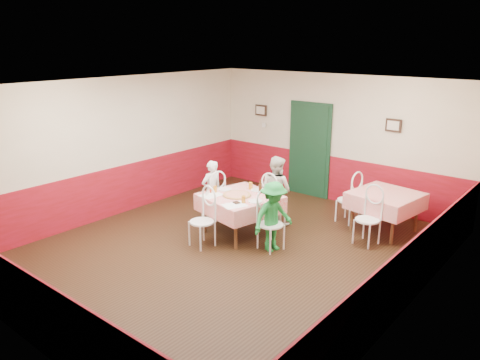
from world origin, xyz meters
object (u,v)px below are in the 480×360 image
Objects in this scene: chair_second_a at (348,200)px; chair_near at (202,222)px; glass_c at (250,186)px; chair_far at (274,202)px; glass_b at (244,199)px; diner_left at (212,191)px; second_table at (384,212)px; chair_right at (271,225)px; pizza at (237,195)px; wallet at (236,203)px; beer_bottle at (260,187)px; diner_right at (273,217)px; glass_a at (215,189)px; diner_far at (276,190)px; chair_left at (213,199)px; chair_second_b at (367,220)px; main_table at (240,215)px.

chair_near is at bearing -20.13° from chair_second_a.
chair_far is at bearing 60.06° from glass_c.
glass_b is 1.30m from diner_left.
second_table is at bearing 98.19° from chair_second_a.
chair_right is at bearing 120.47° from chair_far.
wallet is (0.26, -0.33, -0.01)m from pizza.
beer_bottle reaches higher than second_table.
diner_right is (0.65, 0.19, -0.16)m from wallet.
glass_a reaches higher than pizza.
chair_far is at bearing 76.83° from pizza.
beer_bottle is at bearing -10.46° from glass_c.
chair_left is at bearing 40.83° from diner_far.
diner_right is (0.68, -0.54, -0.26)m from beer_bottle.
chair_second_b reaches higher than glass_a.
beer_bottle is at bearing 113.30° from chair_left.
glass_b reaches higher than pizza.
pizza is at bearing 74.19° from chair_far.
chair_near and chair_second_a have the same top height.
pizza is 0.90m from diner_left.
chair_left is at bearing -149.79° from second_table.
main_table is at bearing -79.62° from glass_c.
glass_b is at bearing -60.44° from glass_c.
wallet is (-1.78, -2.21, 0.40)m from second_table.
glass_b is 0.11× the size of diner_right.
chair_right is at bearing 41.37° from chair_near.
chair_second_a reaches higher than pizza.
chair_right is 1.00× the size of chair_second_b.
diner_left is at bearing -88.22° from chair_left.
diner_far reaches higher than glass_a.
chair_near is 1.31m from beer_bottle.
chair_far is (-0.66, 1.01, 0.00)m from chair_right.
beer_bottle reaches higher than glass_a.
main_table is at bearing 84.19° from diner_far.
chair_second_b is at bearing 26.61° from glass_a.
beer_bottle is 2.04× the size of wallet.
chair_near is at bearing -66.50° from glass_a.
diner_right is (-0.38, -2.01, 0.16)m from chair_second_a.
chair_right is 1.00× the size of chair_far.
chair_near reaches higher than pizza.
glass_c is (0.39, 0.56, 0.01)m from glass_a.
chair_second_b is (1.83, 0.25, 0.00)m from chair_far.
chair_right is 1.14m from glass_c.
chair_right reaches higher than main_table.
second_table is at bearing 133.88° from chair_left.
chair_far and chair_second_a have the same top height.
pizza is 4.54× the size of wallet.
diner_left is (-2.89, -0.89, 0.17)m from chair_second_b.
main_table is at bearing 137.78° from glass_b.
beer_bottle is 0.17× the size of diner_far.
chair_near reaches higher than glass_b.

